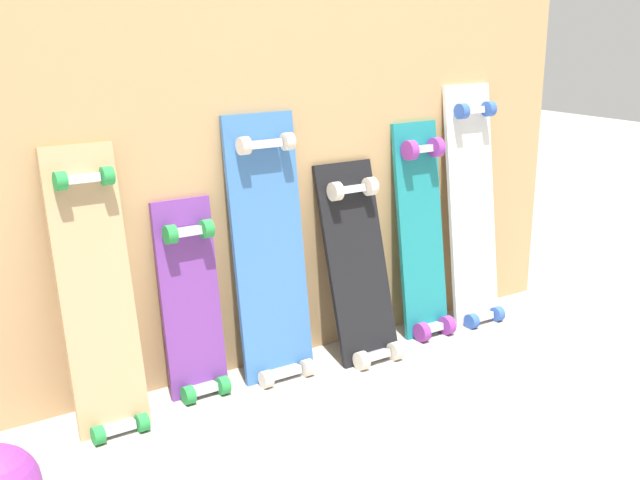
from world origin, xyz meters
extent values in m
plane|color=#B2AAA0|center=(0.00, 0.00, 0.00)|extent=(12.00, 12.00, 0.00)
cube|color=tan|center=(0.00, 0.07, 0.72)|extent=(2.17, 0.04, 1.43)
cube|color=tan|center=(-0.69, -0.04, 0.34)|extent=(0.19, 0.19, 0.83)
cube|color=#B7B7BF|center=(-0.69, -0.14, 0.02)|extent=(0.09, 0.04, 0.03)
cube|color=#B7B7BF|center=(-0.69, 0.00, 0.67)|extent=(0.09, 0.04, 0.03)
cylinder|color=#268C3F|center=(-0.75, -0.15, 0.02)|extent=(0.03, 0.05, 0.05)
cylinder|color=#268C3F|center=(-0.63, -0.15, 0.02)|extent=(0.03, 0.05, 0.05)
cylinder|color=#268C3F|center=(-0.75, -0.02, 0.67)|extent=(0.03, 0.05, 0.05)
cylinder|color=#268C3F|center=(-0.63, -0.02, 0.67)|extent=(0.03, 0.05, 0.05)
cube|color=#6B338C|center=(-0.40, -0.01, 0.25)|extent=(0.18, 0.11, 0.64)
cube|color=#B7B7BF|center=(-0.40, -0.06, 0.02)|extent=(0.08, 0.04, 0.03)
cube|color=#B7B7BF|center=(-0.40, 0.00, 0.49)|extent=(0.08, 0.04, 0.03)
cylinder|color=#268C3F|center=(-0.46, -0.08, 0.03)|extent=(0.03, 0.05, 0.05)
cylinder|color=#268C3F|center=(-0.35, -0.08, 0.03)|extent=(0.03, 0.05, 0.05)
cylinder|color=#268C3F|center=(-0.46, -0.01, 0.49)|extent=(0.03, 0.05, 0.05)
cylinder|color=#268C3F|center=(-0.35, -0.01, 0.49)|extent=(0.03, 0.05, 0.05)
cube|color=#386BAD|center=(-0.15, -0.02, 0.36)|extent=(0.24, 0.14, 0.87)
cube|color=#B7B7BF|center=(-0.15, -0.10, 0.02)|extent=(0.11, 0.04, 0.03)
cube|color=#B7B7BF|center=(-0.15, 0.00, 0.71)|extent=(0.11, 0.04, 0.03)
cylinder|color=beige|center=(-0.22, -0.11, 0.03)|extent=(0.03, 0.05, 0.05)
cylinder|color=beige|center=(-0.08, -0.11, 0.03)|extent=(0.03, 0.05, 0.05)
cylinder|color=beige|center=(-0.22, -0.01, 0.71)|extent=(0.03, 0.05, 0.05)
cylinder|color=beige|center=(-0.08, -0.01, 0.71)|extent=(0.03, 0.05, 0.05)
cube|color=black|center=(0.16, -0.06, 0.28)|extent=(0.22, 0.21, 0.69)
cube|color=#B7B7BF|center=(0.16, -0.16, 0.02)|extent=(0.10, 0.04, 0.03)
cube|color=#B7B7BF|center=(0.16, -0.01, 0.54)|extent=(0.10, 0.04, 0.03)
cylinder|color=beige|center=(0.09, -0.17, 0.03)|extent=(0.03, 0.06, 0.06)
cylinder|color=beige|center=(0.22, -0.17, 0.03)|extent=(0.03, 0.06, 0.06)
cylinder|color=beige|center=(0.09, -0.02, 0.55)|extent=(0.03, 0.06, 0.06)
cylinder|color=beige|center=(0.22, -0.02, 0.55)|extent=(0.03, 0.06, 0.06)
cube|color=#197A7F|center=(0.45, -0.02, 0.33)|extent=(0.18, 0.14, 0.79)
cube|color=#B7B7BF|center=(0.45, -0.09, 0.03)|extent=(0.08, 0.04, 0.03)
cube|color=#B7B7BF|center=(0.45, 0.00, 0.64)|extent=(0.08, 0.04, 0.03)
cylinder|color=purple|center=(0.39, -0.11, 0.03)|extent=(0.03, 0.07, 0.07)
cylinder|color=purple|center=(0.51, -0.11, 0.03)|extent=(0.03, 0.07, 0.07)
cylinder|color=purple|center=(0.39, -0.01, 0.65)|extent=(0.03, 0.07, 0.07)
cylinder|color=purple|center=(0.51, -0.01, 0.65)|extent=(0.03, 0.07, 0.07)
cube|color=silver|center=(0.68, -0.02, 0.39)|extent=(0.21, 0.14, 0.91)
cube|color=#B7B7BF|center=(0.68, -0.10, 0.02)|extent=(0.09, 0.04, 0.03)
cube|color=#B7B7BF|center=(0.68, 0.01, 0.76)|extent=(0.09, 0.04, 0.03)
cylinder|color=#3359B2|center=(0.62, -0.12, 0.03)|extent=(0.03, 0.05, 0.05)
cylinder|color=#3359B2|center=(0.74, -0.12, 0.03)|extent=(0.03, 0.05, 0.05)
cylinder|color=#3359B2|center=(0.62, -0.01, 0.76)|extent=(0.03, 0.05, 0.05)
cylinder|color=#3359B2|center=(0.74, -0.01, 0.76)|extent=(0.03, 0.05, 0.05)
camera|label=1|loc=(-1.26, -1.99, 1.08)|focal=44.05mm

